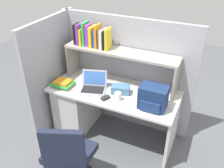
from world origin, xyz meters
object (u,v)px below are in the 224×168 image
Objects in this scene: backpack at (153,98)px; tissue_box at (120,89)px; paper_cup at (118,96)px; office_chair at (69,161)px; laptop at (94,85)px; computer_mouse at (105,98)px.

backpack is 0.46m from tissue_box.
paper_cup is 0.88m from office_chair.
backpack is 1.10m from office_chair.
laptop is at bearing -100.74° from office_chair.
paper_cup is (-0.40, -0.02, -0.08)m from backpack.
tissue_box is (-0.03, 0.15, -0.00)m from paper_cup.
paper_cup is 0.15m from tissue_box.
tissue_box is at bearing -122.33° from office_chair.
laptop reaches higher than office_chair.
laptop is 3.56× the size of computer_mouse.
tissue_box is 0.24× the size of office_chair.
backpack is at bearing 3.42° from paper_cup.
paper_cup is at bearing -126.51° from office_chair.
office_chair is (-0.61, -0.79, -0.47)m from backpack.
laptop is at bearing 174.73° from backpack.
laptop is at bearing 165.52° from paper_cup.
office_chair reaches higher than tissue_box.
backpack is 1.36× the size of tissue_box.
office_chair is at bearing -104.88° from paper_cup.
tissue_box is at bearing 164.06° from backpack.
tissue_box is at bearing 101.76° from paper_cup.
backpack reaches higher than office_chair.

